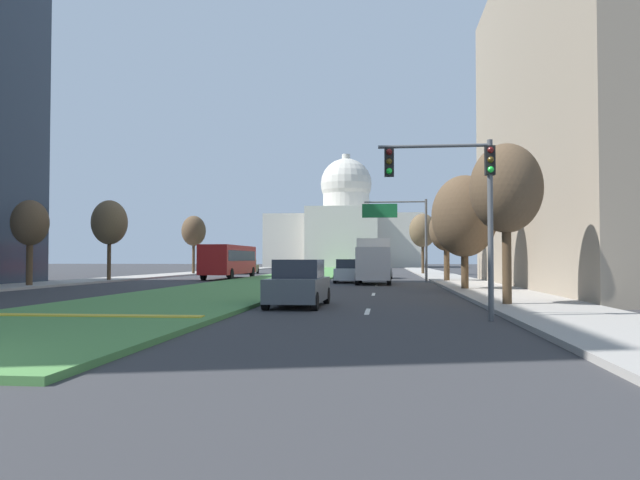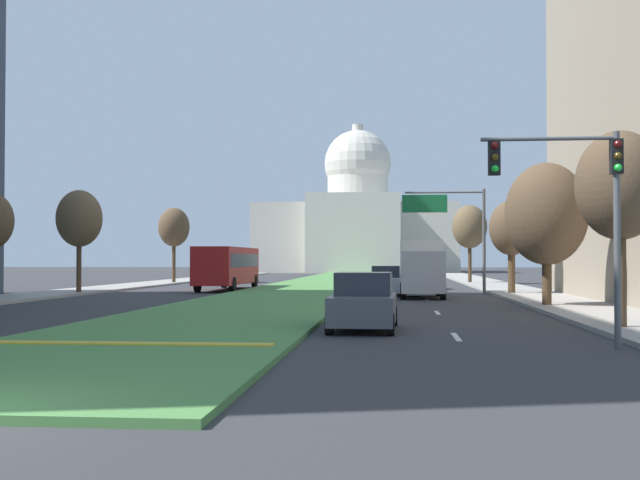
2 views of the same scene
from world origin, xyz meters
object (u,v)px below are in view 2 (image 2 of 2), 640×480
object	(u,v)px
street_tree_right_near	(620,187)
street_tree_right_mid	(546,214)
street_tree_left_far	(79,219)
street_tree_right_distant	(470,227)
overhead_guide_sign	(454,219)
traffic_light_near_right	(581,190)
sedan_midblock	(385,282)
city_bus	(228,264)
sedan_far_horizon	(243,274)
street_tree_left_distant	(174,228)
sedan_lead_stopped	(364,303)
sedan_distant	(422,278)
capitol_building	(357,227)
street_tree_right_far	(511,229)
box_truck_delivery	(421,267)

from	to	relation	value
street_tree_right_near	street_tree_right_mid	size ratio (longest dim) A/B	0.93
street_tree_left_far	street_tree_right_distant	world-z (taller)	street_tree_right_distant
overhead_guide_sign	street_tree_right_mid	world-z (taller)	overhead_guide_sign
traffic_light_near_right	sedan_midblock	distance (m)	28.68
overhead_guide_sign	city_bus	world-z (taller)	overhead_guide_sign
overhead_guide_sign	sedan_far_horizon	xyz separation A→B (m)	(-17.61, 22.77, -3.81)
street_tree_left_far	overhead_guide_sign	bearing A→B (deg)	8.20
overhead_guide_sign	traffic_light_near_right	bearing A→B (deg)	-88.50
street_tree_right_mid	sedan_far_horizon	size ratio (longest dim) A/B	1.52
traffic_light_near_right	overhead_guide_sign	bearing A→B (deg)	91.50
street_tree_left_distant	street_tree_right_mid	bearing A→B (deg)	-51.25
sedan_lead_stopped	city_bus	distance (m)	32.61
city_bus	sedan_distant	bearing A→B (deg)	11.60
street_tree_left_far	city_bus	size ratio (longest dim) A/B	0.58
capitol_building	street_tree_right_near	bearing A→B (deg)	-83.31
traffic_light_near_right	sedan_far_horizon	xyz separation A→B (m)	(-18.42, 53.65, -2.99)
street_tree_right_distant	sedan_distant	xyz separation A→B (m)	(-4.55, -12.84, -4.15)
street_tree_right_far	street_tree_right_distant	distance (m)	22.03
street_tree_right_distant	sedan_far_horizon	xyz separation A→B (m)	(-20.41, 2.56, -4.11)
street_tree_right_far	traffic_light_near_right	bearing A→B (deg)	-94.81
street_tree_right_far	capitol_building	bearing A→B (deg)	98.70
street_tree_right_distant	sedan_lead_stopped	bearing A→B (deg)	-99.03
street_tree_right_near	box_truck_delivery	distance (m)	21.54
city_bus	street_tree_right_mid	bearing A→B (deg)	-46.24
sedan_distant	city_bus	world-z (taller)	city_bus
overhead_guide_sign	street_tree_right_distant	xyz separation A→B (m)	(2.80, 20.21, 0.30)
capitol_building	box_truck_delivery	xyz separation A→B (m)	(7.73, -89.51, -5.76)
city_bus	street_tree_right_far	bearing A→B (deg)	-19.08
overhead_guide_sign	street_tree_left_far	size ratio (longest dim) A/B	1.03
traffic_light_near_right	street_tree_right_mid	size ratio (longest dim) A/B	0.81
street_tree_left_far	capitol_building	bearing A→B (deg)	81.67
overhead_guide_sign	street_tree_left_distant	distance (m)	28.61
street_tree_left_distant	street_tree_left_far	bearing A→B (deg)	-90.22
street_tree_right_mid	sedan_lead_stopped	xyz separation A→B (m)	(-7.57, -11.78, -3.30)
sedan_lead_stopped	overhead_guide_sign	bearing A→B (deg)	80.10
overhead_guide_sign	sedan_distant	distance (m)	8.49
street_tree_left_distant	sedan_lead_stopped	bearing A→B (deg)	-67.55
street_tree_right_near	street_tree_right_far	distance (m)	24.25
sedan_midblock	city_bus	xyz separation A→B (m)	(-11.02, 7.40, 0.95)
street_tree_left_far	street_tree_right_far	world-z (taller)	street_tree_left_far
traffic_light_near_right	sedan_distant	bearing A→B (deg)	93.83
street_tree_right_distant	sedan_midblock	xyz separation A→B (m)	(-7.01, -23.01, -4.11)
traffic_light_near_right	sedan_far_horizon	world-z (taller)	traffic_light_near_right
street_tree_right_far	sedan_distant	world-z (taller)	street_tree_right_far
street_tree_right_mid	box_truck_delivery	world-z (taller)	street_tree_right_mid
street_tree_right_mid	sedan_midblock	distance (m)	14.07
city_bus	street_tree_right_distant	bearing A→B (deg)	40.89
city_bus	traffic_light_near_right	bearing A→B (deg)	-65.69
street_tree_right_mid	box_truck_delivery	xyz separation A→B (m)	(-5.17, 9.13, -2.44)
sedan_far_horizon	box_truck_delivery	world-z (taller)	box_truck_delivery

